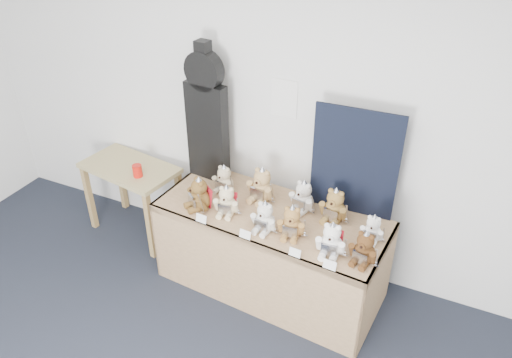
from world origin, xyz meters
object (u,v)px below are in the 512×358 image
at_px(display_table, 266,235).
at_px(teddy_front_left, 227,201).
at_px(teddy_front_end, 364,249).
at_px(teddy_back_left, 224,180).
at_px(guitar_case, 207,115).
at_px(teddy_front_centre, 265,218).
at_px(teddy_back_centre_right, 303,197).
at_px(teddy_front_far_right, 331,241).
at_px(red_cup, 137,171).
at_px(teddy_back_right, 334,206).
at_px(side_table, 131,178).
at_px(teddy_back_centre_left, 262,186).
at_px(teddy_front_far_left, 199,195).
at_px(teddy_back_end, 373,229).
at_px(teddy_front_right, 292,223).

distance_m(display_table, teddy_front_left, 0.41).
distance_m(teddy_front_end, teddy_back_left, 1.29).
relative_size(display_table, guitar_case, 1.57).
bearing_deg(teddy_front_centre, teddy_back_centre_right, 70.63).
relative_size(teddy_front_left, teddy_front_far_right, 0.95).
distance_m(red_cup, teddy_back_right, 1.72).
bearing_deg(teddy_front_left, teddy_back_left, 112.04).
xyz_separation_m(side_table, teddy_back_centre_left, (1.30, -0.01, 0.28)).
relative_size(teddy_front_far_left, teddy_back_centre_left, 0.93).
relative_size(teddy_front_centre, teddy_back_centre_right, 0.94).
relative_size(side_table, teddy_back_left, 3.58).
relative_size(teddy_front_centre, teddy_front_far_right, 0.95).
bearing_deg(teddy_front_far_left, display_table, 45.59).
distance_m(teddy_front_centre, teddy_back_right, 0.53).
bearing_deg(teddy_back_end, red_cup, -178.85).
relative_size(teddy_front_centre, teddy_front_end, 0.99).
distance_m(side_table, teddy_back_left, 1.01).
bearing_deg(side_table, teddy_front_far_right, -2.52).
bearing_deg(teddy_back_left, teddy_back_centre_left, 11.04).
relative_size(display_table, teddy_front_far_right, 6.49).
distance_m(teddy_front_left, teddy_front_end, 1.08).
xyz_separation_m(red_cup, teddy_front_left, (0.96, -0.18, 0.08)).
bearing_deg(teddy_back_right, teddy_front_far_right, -69.00).
xyz_separation_m(guitar_case, teddy_back_left, (0.22, -0.15, -0.47)).
bearing_deg(teddy_front_end, teddy_back_centre_left, 168.10).
xyz_separation_m(display_table, teddy_front_right, (0.24, -0.11, 0.27)).
xyz_separation_m(teddy_back_right, teddy_back_end, (0.32, -0.12, -0.03)).
bearing_deg(side_table, teddy_front_centre, -4.52).
relative_size(teddy_front_far_right, teddy_back_left, 1.09).
height_order(teddy_front_far_right, teddy_back_end, teddy_front_far_right).
relative_size(side_table, teddy_back_centre_right, 3.24).
relative_size(side_table, teddy_front_far_left, 3.13).
bearing_deg(teddy_front_far_left, teddy_front_centre, 31.89).
height_order(guitar_case, teddy_front_far_left, guitar_case).
height_order(side_table, teddy_front_centre, teddy_front_centre).
bearing_deg(teddy_front_right, red_cup, 162.16).
relative_size(display_table, teddy_back_end, 7.95).
distance_m(side_table, teddy_front_right, 1.73).
xyz_separation_m(teddy_back_centre_left, teddy_back_end, (0.91, -0.13, -0.03)).
xyz_separation_m(teddy_front_far_left, teddy_front_end, (1.30, -0.08, -0.01)).
xyz_separation_m(teddy_front_left, teddy_front_centre, (0.34, -0.07, 0.00)).
xyz_separation_m(guitar_case, teddy_back_right, (1.14, -0.15, -0.45)).
xyz_separation_m(teddy_front_left, teddy_front_far_right, (0.86, -0.12, 0.01)).
relative_size(teddy_front_left, teddy_front_centre, 1.00).
bearing_deg(red_cup, display_table, -5.18).
xyz_separation_m(teddy_front_right, teddy_back_right, (0.22, 0.30, 0.01)).
relative_size(side_table, teddy_front_left, 3.43).
bearing_deg(teddy_back_centre_left, red_cup, -164.94).
bearing_deg(teddy_back_right, teddy_back_left, -173.36).
relative_size(teddy_front_end, teddy_back_end, 1.18).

